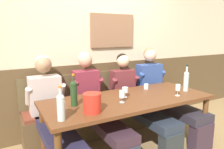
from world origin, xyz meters
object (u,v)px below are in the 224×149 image
(person_center_right_seat, at_px, (163,92))
(wine_glass_by_bottle, at_px, (125,90))
(wine_bottle_green_tall, at_px, (61,106))
(water_tumbler_left, at_px, (146,86))
(wine_bottle_clear_water, at_px, (186,80))
(wine_glass_center_rear, at_px, (62,106))
(wine_bottle_amber_mid, at_px, (74,92))
(wine_glass_left_end, at_px, (178,88))
(wall_bench, at_px, (104,114))
(wine_glass_center_front, at_px, (122,95))
(person_right_seat, at_px, (96,103))
(person_center_left_seat, at_px, (136,99))
(person_left_seat, at_px, (52,111))
(dining_table, at_px, (129,104))
(ice_bucket, at_px, (92,103))

(person_center_right_seat, height_order, wine_glass_by_bottle, person_center_right_seat)
(wine_bottle_green_tall, bearing_deg, water_tumbler_left, 20.60)
(wine_bottle_clear_water, height_order, wine_glass_center_rear, wine_bottle_clear_water)
(wine_bottle_amber_mid, height_order, wine_glass_left_end, wine_bottle_amber_mid)
(wall_bench, distance_m, water_tumbler_left, 0.82)
(wine_bottle_clear_water, bearing_deg, wine_glass_by_bottle, 170.50)
(wine_glass_left_end, bearing_deg, wine_glass_center_front, 171.60)
(person_right_seat, distance_m, person_center_left_seat, 0.64)
(wine_bottle_amber_mid, distance_m, wine_glass_by_bottle, 0.68)
(wine_bottle_green_tall, distance_m, water_tumbler_left, 1.50)
(person_center_left_seat, height_order, wine_bottle_clear_water, person_center_left_seat)
(person_center_right_seat, height_order, wine_glass_left_end, person_center_right_seat)
(person_center_left_seat, relative_size, wine_glass_left_end, 8.64)
(person_left_seat, height_order, water_tumbler_left, person_left_seat)
(person_center_right_seat, height_order, wine_bottle_clear_water, person_center_right_seat)
(person_right_seat, height_order, wine_bottle_clear_water, person_right_seat)
(dining_table, bearing_deg, wine_glass_by_bottle, 117.65)
(wine_glass_center_front, bearing_deg, wine_glass_center_rear, -176.10)
(wine_bottle_amber_mid, bearing_deg, ice_bucket, -70.14)
(person_center_left_seat, bearing_deg, person_right_seat, 176.41)
(wall_bench, height_order, person_right_seat, person_right_seat)
(wine_glass_center_front, bearing_deg, wine_bottle_green_tall, -167.16)
(wall_bench, xyz_separation_m, wine_bottle_green_tall, (-0.94, -0.98, 0.60))
(wine_glass_by_bottle, bearing_deg, ice_bucket, -154.29)
(wine_bottle_clear_water, xyz_separation_m, wine_glass_center_rear, (-1.79, -0.05, -0.06))
(person_left_seat, distance_m, wine_glass_center_front, 0.88)
(wine_bottle_green_tall, distance_m, wine_bottle_amber_mid, 0.41)
(person_center_right_seat, bearing_deg, person_left_seat, 179.67)
(wine_bottle_amber_mid, height_order, wine_glass_by_bottle, wine_bottle_amber_mid)
(person_center_right_seat, height_order, wine_glass_center_rear, person_center_right_seat)
(wine_bottle_amber_mid, xyz_separation_m, wine_glass_center_rear, (-0.20, -0.21, -0.06))
(ice_bucket, height_order, wine_bottle_clear_water, wine_bottle_clear_water)
(wine_bottle_amber_mid, xyz_separation_m, wine_glass_by_bottle, (0.67, -0.00, -0.06))
(wine_glass_left_end, bearing_deg, water_tumbler_left, 108.42)
(wall_bench, bearing_deg, wine_glass_by_bottle, -92.18)
(wine_glass_center_rear, xyz_separation_m, water_tumbler_left, (1.36, 0.40, -0.06))
(person_left_seat, height_order, person_right_seat, person_right_seat)
(wine_bottle_green_tall, bearing_deg, person_center_right_seat, 18.58)
(person_right_seat, relative_size, wine_bottle_clear_water, 3.52)
(wine_glass_by_bottle, relative_size, wine_glass_center_front, 0.93)
(person_left_seat, height_order, wine_glass_by_bottle, person_left_seat)
(wine_glass_by_bottle, bearing_deg, water_tumbler_left, 21.91)
(dining_table, height_order, wine_glass_by_bottle, wine_glass_by_bottle)
(wine_glass_center_rear, bearing_deg, wall_bench, 43.61)
(wine_bottle_green_tall, bearing_deg, person_right_seat, 44.59)
(ice_bucket, xyz_separation_m, wine_bottle_clear_water, (1.49, 0.12, 0.05))
(person_right_seat, bearing_deg, person_center_right_seat, -0.79)
(person_right_seat, bearing_deg, wine_bottle_amber_mid, -143.58)
(wine_bottle_green_tall, relative_size, wine_glass_left_end, 2.23)
(dining_table, distance_m, person_right_seat, 0.46)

